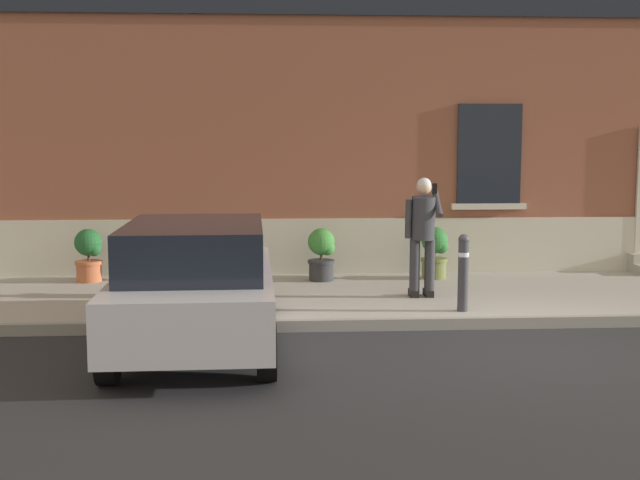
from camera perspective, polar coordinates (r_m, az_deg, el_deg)
The scene contains 12 objects.
ground_plane at distance 10.21m, azimuth 13.69°, elevation -7.13°, with size 80.00×80.00×0.00m, color #232326.
sidewalk at distance 12.83m, azimuth 9.99°, elevation -3.81°, with size 24.00×3.60×0.15m, color #99968E.
curb_edge at distance 11.07m, azimuth 12.26°, elevation -5.60°, with size 24.00×0.12×0.15m, color gray.
building_facade at distance 15.09m, azimuth 8.05°, elevation 11.75°, with size 24.00×1.52×7.50m.
hatchback_car_silver at distance 9.77m, azimuth -8.53°, elevation -2.92°, with size 1.85×4.09×1.50m.
bollard_near_person at distance 11.24m, azimuth 9.84°, elevation -2.04°, with size 0.15×0.15×1.04m.
bollard_far_left at distance 10.95m, azimuth -6.57°, elevation -2.22°, with size 0.15×0.15×1.04m.
person_on_phone at distance 12.07m, azimuth 7.10°, elevation 0.73°, with size 0.51×0.46×1.75m.
planter_terracotta at distance 13.91m, azimuth -15.64°, elevation -0.92°, with size 0.44×0.44×0.86m.
planter_cream at distance 13.65m, azimuth -7.85°, elevation -0.87°, with size 0.44×0.44×0.86m.
planter_charcoal at distance 13.49m, azimuth 0.12°, elevation -0.90°, with size 0.44×0.44×0.86m.
planter_olive at distance 13.84m, azimuth 7.92°, elevation -0.77°, with size 0.44×0.44×0.86m.
Camera 1 is at (-3.01, -9.45, 2.46)m, focal length 46.43 mm.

